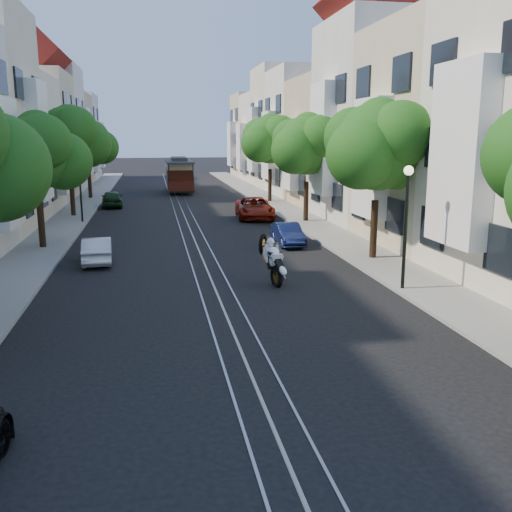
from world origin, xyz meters
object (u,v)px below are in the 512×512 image
tree_e_b (379,148)px  lamp_west (80,176)px  sportbike_rider (271,258)px  parked_car_e_mid (288,234)px  tree_w_d (88,143)px  tree_e_c (308,147)px  tree_e_d (271,140)px  lamp_east (407,209)px  parked_car_w_far (112,199)px  tree_w_c (69,138)px  parked_car_w_mid (97,250)px  cable_car (179,173)px  tree_w_b (37,155)px  parked_car_e_far (255,208)px

tree_e_b → lamp_west: (-13.56, 13.02, -1.89)m
sportbike_rider → parked_car_e_mid: sportbike_rider is taller
tree_w_d → sportbike_rider: bearing=-73.0°
lamp_west → tree_e_c: bearing=-8.5°
tree_e_d → tree_w_d: size_ratio=1.05×
lamp_east → lamp_west: same height
sportbike_rider → parked_car_w_far: bearing=93.8°
tree_w_c → lamp_east: size_ratio=1.71×
tree_e_b → lamp_west: 18.90m
tree_w_d → parked_car_w_mid: (2.74, -25.46, -4.05)m
lamp_east → cable_car: (-5.80, 36.82, -1.08)m
tree_w_c → parked_car_e_mid: (11.54, -11.98, -4.54)m
lamp_east → parked_car_e_mid: bearing=101.9°
tree_e_d → tree_e_b: bearing=-90.0°
tree_w_d → parked_car_w_mid: bearing=-83.9°
tree_e_d → tree_w_b: (-14.40, -17.00, -0.47)m
parked_car_w_far → tree_e_c: bearing=136.5°
tree_w_b → parked_car_w_mid: (2.74, -3.46, -3.85)m
parked_car_e_far → parked_car_w_mid: bearing=-122.7°
tree_e_d → tree_w_d: tree_e_d is taller
sportbike_rider → parked_car_w_far: sportbike_rider is taller
parked_car_w_mid → parked_car_w_far: (-0.64, 19.48, 0.08)m
tree_e_d → lamp_west: bearing=-146.5°
tree_e_c → parked_car_e_far: 5.37m
parked_car_e_mid → tree_e_d: bearing=80.9°
tree_w_c → parked_car_e_mid: bearing=-46.1°
tree_w_d → parked_car_e_far: size_ratio=1.35×
tree_e_c → tree_w_c: 15.25m
tree_e_d → tree_w_c: (-14.40, -6.00, 0.20)m
lamp_east → parked_car_e_far: lamp_east is taller
tree_e_c → parked_car_e_far: (-2.86, 2.29, -3.93)m
tree_e_c → tree_w_d: same height
sportbike_rider → parked_car_e_mid: (2.31, 7.13, -0.42)m
tree_w_b → tree_w_d: tree_w_d is taller
tree_w_b → tree_e_c: bearing=22.6°
tree_w_b → lamp_east: bearing=-36.6°
tree_e_d → parked_car_e_mid: (-2.86, -17.98, -4.34)m
cable_car → parked_car_e_far: cable_car is taller
lamp_west → cable_car: size_ratio=0.54×
tree_w_d → parked_car_w_mid: 25.93m
parked_car_w_mid → tree_w_b: bearing=-55.4°
lamp_east → sportbike_rider: size_ratio=2.01×
lamp_east → cable_car: 37.29m
tree_w_b → cable_car: bearing=74.1°
tree_e_c → parked_car_e_far: bearing=141.4°
lamp_west → parked_car_w_far: 8.40m
parked_car_e_mid → lamp_east: bearing=-78.1°
sportbike_rider → parked_car_e_far: sportbike_rider is taller
tree_w_c → parked_car_e_far: size_ratio=1.46×
tree_e_d → lamp_east: tree_e_d is taller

